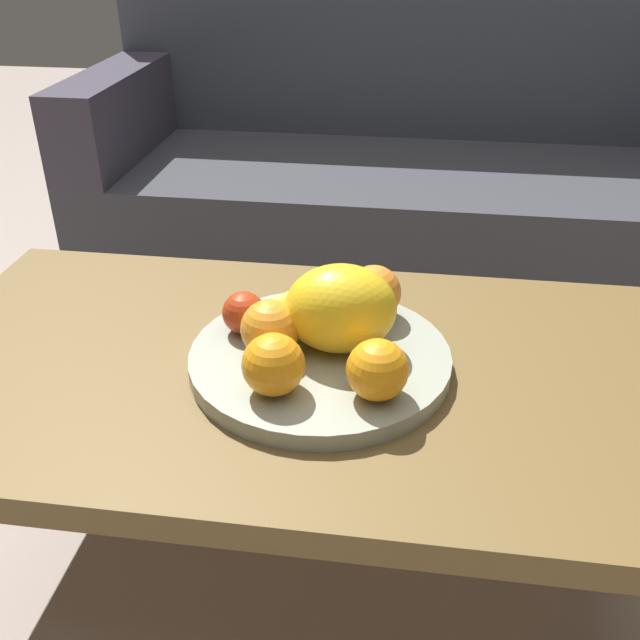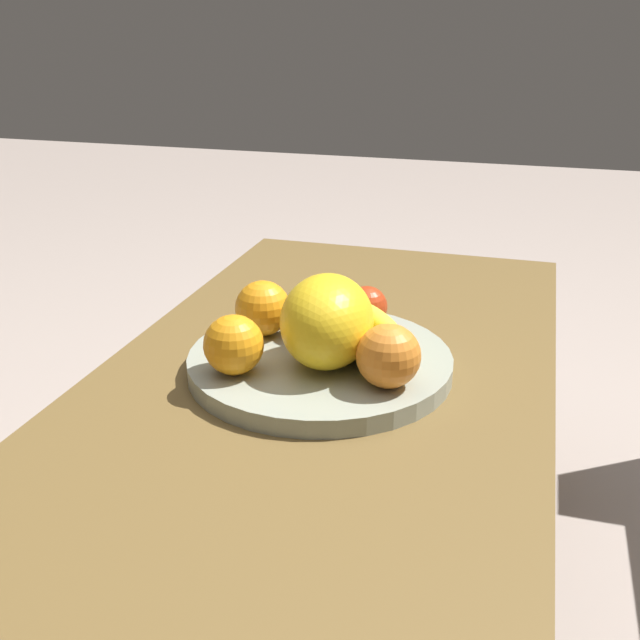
{
  "view_description": "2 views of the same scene",
  "coord_description": "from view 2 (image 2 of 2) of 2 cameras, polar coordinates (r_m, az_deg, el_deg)",
  "views": [
    {
      "loc": [
        0.13,
        -0.81,
        1.0
      ],
      "look_at": [
        0.01,
        -0.01,
        0.52
      ],
      "focal_mm": 40.15,
      "sensor_mm": 36.0,
      "label": 1
    },
    {
      "loc": [
        0.89,
        0.25,
        0.89
      ],
      "look_at": [
        0.01,
        -0.01,
        0.52
      ],
      "focal_mm": 42.07,
      "sensor_mm": 36.0,
      "label": 2
    }
  ],
  "objects": [
    {
      "name": "ground_plane",
      "position": [
        1.29,
        0.44,
        -21.52
      ],
      "size": [
        8.0,
        8.0,
        0.0
      ],
      "primitive_type": "plane",
      "color": "#A29288"
    },
    {
      "name": "coffee_table",
      "position": [
        1.06,
        0.5,
        -5.95
      ],
      "size": [
        1.14,
        0.61,
        0.44
      ],
      "color": "brown",
      "rests_on": "ground_plane"
    },
    {
      "name": "fruit_bowl",
      "position": [
        1.02,
        -0.0,
        -3.25
      ],
      "size": [
        0.36,
        0.36,
        0.03
      ],
      "primitive_type": "cylinder",
      "color": "#969D8C",
      "rests_on": "coffee_table"
    },
    {
      "name": "banana_bunch",
      "position": [
        1.01,
        3.85,
        -1.04
      ],
      "size": [
        0.16,
        0.12,
        0.06
      ],
      "color": "gold",
      "rests_on": "fruit_bowl"
    },
    {
      "name": "orange_right",
      "position": [
        1.06,
        0.19,
        0.86
      ],
      "size": [
        0.08,
        0.08,
        0.08
      ],
      "primitive_type": "sphere",
      "color": "orange",
      "rests_on": "fruit_bowl"
    },
    {
      "name": "orange_front",
      "position": [
        0.95,
        -6.59,
        -1.88
      ],
      "size": [
        0.08,
        0.08,
        0.08
      ],
      "primitive_type": "sphere",
      "color": "orange",
      "rests_on": "fruit_bowl"
    },
    {
      "name": "apple_left",
      "position": [
        1.09,
        3.57,
        1.02
      ],
      "size": [
        0.06,
        0.06,
        0.06
      ],
      "primitive_type": "sphere",
      "color": "#B33415",
      "rests_on": "fruit_bowl"
    },
    {
      "name": "melon_large_front",
      "position": [
        0.96,
        0.53,
        -0.09
      ],
      "size": [
        0.17,
        0.14,
        0.12
      ],
      "primitive_type": "ellipsoid",
      "rotation": [
        0.0,
        0.0,
        0.15
      ],
      "color": "yellow",
      "rests_on": "fruit_bowl"
    },
    {
      "name": "orange_left",
      "position": [
        1.06,
        -4.38,
        0.91
      ],
      "size": [
        0.08,
        0.08,
        0.08
      ],
      "primitive_type": "sphere",
      "color": "orange",
      "rests_on": "fruit_bowl"
    },
    {
      "name": "orange_back",
      "position": [
        0.92,
        5.23,
        -2.74
      ],
      "size": [
        0.08,
        0.08,
        0.08
      ],
      "primitive_type": "sphere",
      "color": "orange",
      "rests_on": "fruit_bowl"
    }
  ]
}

